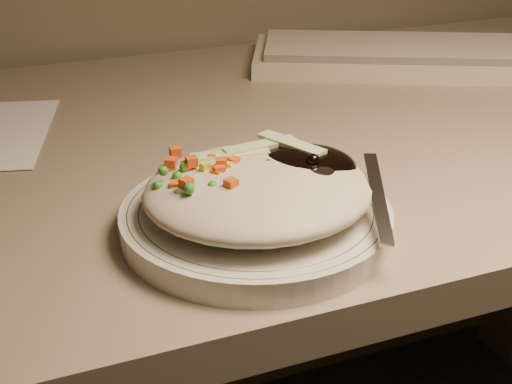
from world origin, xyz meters
name	(u,v)px	position (x,y,z in m)	size (l,w,h in m)	color
desk	(274,269)	(0.00, 1.38, 0.54)	(1.40, 0.70, 0.74)	#81715D
plate	(256,219)	(-0.11, 1.16, 0.75)	(0.23, 0.23, 0.02)	silver
plate_rim	(256,209)	(-0.11, 1.16, 0.76)	(0.22, 0.22, 0.00)	#144723
meal	(261,185)	(-0.11, 1.16, 0.78)	(0.21, 0.19, 0.05)	#B6AB94
keyboard	(420,56)	(0.29, 1.52, 0.76)	(0.51, 0.36, 0.03)	beige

